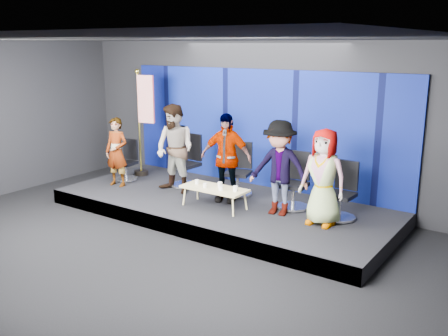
{
  "coord_description": "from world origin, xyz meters",
  "views": [
    {
      "loc": [
        5.62,
        -5.53,
        3.44
      ],
      "look_at": [
        0.12,
        2.4,
        1.02
      ],
      "focal_mm": 40.0,
      "sensor_mm": 36.0,
      "label": 1
    }
  ],
  "objects": [
    {
      "name": "chair_a",
      "position": [
        -2.76,
        2.53,
        0.61
      ],
      "size": [
        0.61,
        0.61,
        0.96
      ],
      "rotation": [
        0.0,
        0.0,
        0.15
      ],
      "color": "silver",
      "rests_on": "riser"
    },
    {
      "name": "riser",
      "position": [
        0.0,
        2.5,
        0.15
      ],
      "size": [
        7.0,
        3.0,
        0.3
      ],
      "primitive_type": "cube",
      "color": "black",
      "rests_on": "ground"
    },
    {
      "name": "flag_stand",
      "position": [
        -2.68,
        3.07,
        1.66
      ],
      "size": [
        0.59,
        0.34,
        2.56
      ],
      "rotation": [
        0.0,
        0.0,
        0.25
      ],
      "color": "black",
      "rests_on": "riser"
    },
    {
      "name": "backdrop",
      "position": [
        0.0,
        3.95,
        1.6
      ],
      "size": [
        7.0,
        0.08,
        2.6
      ],
      "primitive_type": "cube",
      "color": "#060C4C",
      "rests_on": "riser"
    },
    {
      "name": "ground",
      "position": [
        0.0,
        0.0,
        0.0
      ],
      "size": [
        10.0,
        10.0,
        0.0
      ],
      "primitive_type": "plane",
      "color": "black",
      "rests_on": "ground"
    },
    {
      "name": "panelist_b",
      "position": [
        -1.16,
        2.42,
        1.25
      ],
      "size": [
        0.97,
        0.77,
        1.91
      ],
      "primitive_type": "imported",
      "rotation": [
        0.0,
        0.0,
        -0.06
      ],
      "color": "black",
      "rests_on": "riser"
    },
    {
      "name": "panelist_d",
      "position": [
        1.36,
        2.42,
        1.19
      ],
      "size": [
        1.21,
        0.77,
        1.79
      ],
      "primitive_type": "imported",
      "rotation": [
        0.0,
        0.0,
        0.1
      ],
      "color": "black",
      "rests_on": "riser"
    },
    {
      "name": "chair_d",
      "position": [
        1.44,
        2.92,
        0.66
      ],
      "size": [
        0.68,
        0.68,
        1.1
      ],
      "rotation": [
        0.0,
        0.0,
        0.1
      ],
      "color": "silver",
      "rests_on": "riser"
    },
    {
      "name": "chair_e",
      "position": [
        2.42,
        2.85,
        0.65
      ],
      "size": [
        0.62,
        0.62,
        1.07
      ],
      "rotation": [
        0.0,
        0.0,
        -0.03
      ],
      "color": "silver",
      "rests_on": "riser"
    },
    {
      "name": "coffee_table",
      "position": [
        0.14,
        2.03,
        0.68
      ],
      "size": [
        1.33,
        0.57,
        0.41
      ],
      "rotation": [
        0.0,
        0.0,
        0.0
      ],
      "color": "tan",
      "rests_on": "riser"
    },
    {
      "name": "panelist_c",
      "position": [
        0.07,
        2.53,
        1.2
      ],
      "size": [
        1.14,
        0.7,
        1.81
      ],
      "primitive_type": "imported",
      "rotation": [
        0.0,
        0.0,
        0.26
      ],
      "color": "black",
      "rests_on": "riser"
    },
    {
      "name": "mug_a",
      "position": [
        -0.29,
        2.04,
        0.75
      ],
      "size": [
        0.08,
        0.08,
        0.09
      ],
      "primitive_type": "cylinder",
      "color": "white",
      "rests_on": "coffee_table"
    },
    {
      "name": "room_walls",
      "position": [
        0.0,
        0.0,
        2.43
      ],
      "size": [
        10.02,
        8.02,
        3.51
      ],
      "color": "black",
      "rests_on": "ground"
    },
    {
      "name": "mug_c",
      "position": [
        0.23,
        2.1,
        0.76
      ],
      "size": [
        0.09,
        0.09,
        0.11
      ],
      "primitive_type": "cylinder",
      "color": "white",
      "rests_on": "coffee_table"
    },
    {
      "name": "mug_d",
      "position": [
        0.36,
        1.94,
        0.76
      ],
      "size": [
        0.08,
        0.08,
        0.1
      ],
      "primitive_type": "cylinder",
      "color": "white",
      "rests_on": "coffee_table"
    },
    {
      "name": "panelist_e",
      "position": [
        2.25,
        2.38,
        1.16
      ],
      "size": [
        0.86,
        0.58,
        1.73
      ],
      "primitive_type": "imported",
      "rotation": [
        0.0,
        0.0,
        -0.03
      ],
      "color": "black",
      "rests_on": "riser"
    },
    {
      "name": "chair_b",
      "position": [
        -1.25,
        2.92,
        0.69
      ],
      "size": [
        0.7,
        0.7,
        1.18
      ],
      "rotation": [
        0.0,
        0.0,
        -0.06
      ],
      "color": "silver",
      "rests_on": "riser"
    },
    {
      "name": "chair_c",
      "position": [
        0.06,
        3.04,
        0.67
      ],
      "size": [
        0.77,
        0.77,
        1.11
      ],
      "rotation": [
        0.0,
        0.0,
        0.26
      ],
      "color": "silver",
      "rests_on": "riser"
    },
    {
      "name": "mug_b",
      "position": [
        -0.01,
        1.93,
        0.75
      ],
      "size": [
        0.07,
        0.07,
        0.09
      ],
      "primitive_type": "cylinder",
      "color": "white",
      "rests_on": "coffee_table"
    },
    {
      "name": "panelist_a",
      "position": [
        -2.58,
        2.07,
        1.07
      ],
      "size": [
        0.61,
        0.45,
        1.55
      ],
      "primitive_type": "imported",
      "rotation": [
        0.0,
        0.0,
        0.15
      ],
      "color": "black",
      "rests_on": "riser"
    },
    {
      "name": "mug_e",
      "position": [
        0.62,
        2.06,
        0.76
      ],
      "size": [
        0.09,
        0.09,
        0.1
      ],
      "primitive_type": "cylinder",
      "color": "white",
      "rests_on": "coffee_table"
    }
  ]
}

